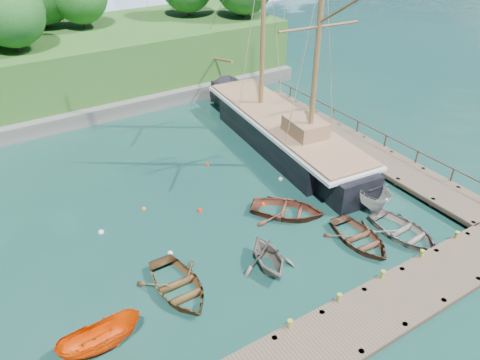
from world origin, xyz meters
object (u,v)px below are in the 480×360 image
(cabin_boat_white, at_px, (365,201))
(schooner, at_px, (283,135))
(rowboat_0, at_px, (179,291))
(rowboat_3, at_px, (403,237))
(motorboat_orange, at_px, (102,348))
(rowboat_1, at_px, (268,267))
(rowboat_2, at_px, (359,243))
(rowboat_4, at_px, (287,215))

(cabin_boat_white, relative_size, schooner, 0.21)
(rowboat_0, height_order, rowboat_3, rowboat_0)
(rowboat_0, distance_m, motorboat_orange, 4.64)
(rowboat_1, bearing_deg, rowboat_3, -2.35)
(rowboat_2, height_order, motorboat_orange, motorboat_orange)
(rowboat_1, distance_m, rowboat_3, 8.65)
(rowboat_4, height_order, cabin_boat_white, cabin_boat_white)
(cabin_boat_white, distance_m, schooner, 9.23)
(rowboat_2, xyz_separation_m, motorboat_orange, (-15.13, 0.85, 0.00))
(rowboat_0, relative_size, rowboat_3, 1.03)
(rowboat_3, distance_m, rowboat_4, 7.09)
(motorboat_orange, bearing_deg, rowboat_0, -72.37)
(cabin_boat_white, bearing_deg, rowboat_4, -171.36)
(schooner, bearing_deg, rowboat_2, -99.97)
(rowboat_0, xyz_separation_m, schooner, (14.05, 9.93, 1.04))
(rowboat_3, xyz_separation_m, schooner, (0.75, 13.08, 1.04))
(rowboat_1, height_order, rowboat_2, rowboat_1)
(rowboat_0, distance_m, cabin_boat_white, 14.11)
(rowboat_0, bearing_deg, rowboat_4, 14.83)
(rowboat_0, xyz_separation_m, rowboat_4, (8.79, 2.31, 0.00))
(rowboat_2, height_order, rowboat_3, rowboat_3)
(rowboat_3, bearing_deg, schooner, 83.31)
(motorboat_orange, height_order, cabin_boat_white, cabin_boat_white)
(rowboat_4, relative_size, schooner, 0.18)
(rowboat_1, xyz_separation_m, rowboat_3, (8.37, -2.19, 0.00))
(rowboat_3, height_order, schooner, schooner)
(rowboat_2, bearing_deg, cabin_boat_white, 45.37)
(rowboat_4, relative_size, motorboat_orange, 1.22)
(motorboat_orange, bearing_deg, rowboat_3, -94.56)
(rowboat_0, bearing_deg, cabin_boat_white, 3.19)
(schooner, bearing_deg, rowboat_3, -87.62)
(rowboat_0, height_order, schooner, schooner)
(rowboat_4, distance_m, motorboat_orange, 13.73)
(motorboat_orange, height_order, schooner, schooner)
(rowboat_2, height_order, cabin_boat_white, cabin_boat_white)
(rowboat_2, height_order, schooner, schooner)
(rowboat_3, relative_size, rowboat_4, 0.98)
(rowboat_0, height_order, motorboat_orange, motorboat_orange)
(rowboat_1, relative_size, motorboat_orange, 0.91)
(rowboat_4, bearing_deg, cabin_boat_white, -60.22)
(rowboat_3, bearing_deg, motorboat_orange, 170.64)
(cabin_boat_white, bearing_deg, rowboat_0, -151.99)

